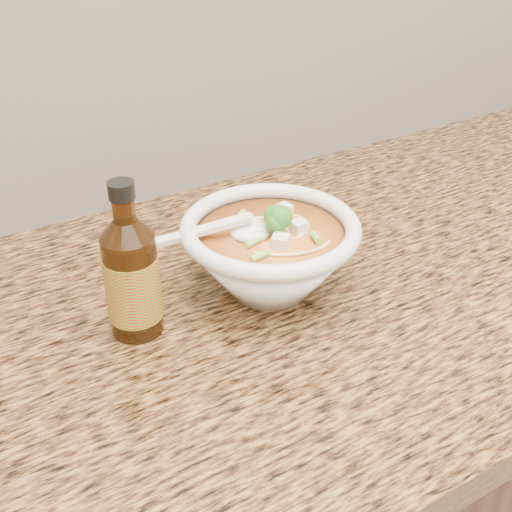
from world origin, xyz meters
TOP-DOWN VIEW (x-y plane):
  - cabinet at (0.00, 1.68)m, footprint 4.00×0.65m
  - counter_slab at (0.00, 1.68)m, footprint 4.00×0.68m
  - soup_bowl at (-0.04, 1.67)m, footprint 0.24×0.22m
  - hot_sauce_bottle at (-0.21, 1.68)m, footprint 0.08×0.08m

SIDE VIEW (x-z plane):
  - cabinet at x=0.00m, z-range 0.00..0.86m
  - counter_slab at x=0.00m, z-range 0.86..0.90m
  - soup_bowl at x=-0.04m, z-range 0.89..1.01m
  - hot_sauce_bottle at x=-0.21m, z-range 0.88..1.06m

